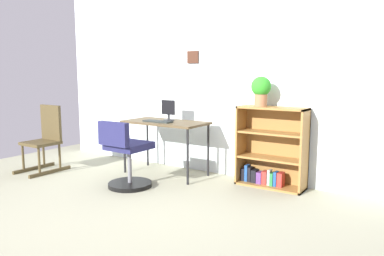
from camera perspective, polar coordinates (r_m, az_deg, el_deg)
The scene contains 9 objects.
ground_plane at distance 3.69m, azimuth -15.37°, elevation -13.36°, with size 6.24×6.24×0.00m, color #9A9A7F.
wall_back at distance 5.10m, azimuth 2.67°, elevation 7.62°, with size 5.20×0.12×2.57m.
desk at distance 4.98m, azimuth -4.05°, elevation 0.39°, with size 1.12×0.56×0.72m.
monitor at distance 5.02m, azimuth -3.61°, elevation 2.66°, with size 0.20×0.15×0.27m.
keyboard at distance 4.88m, azimuth -5.22°, elevation 1.00°, with size 0.40×0.13×0.02m, color #232928.
office_chair at distance 4.48m, azimuth -9.93°, elevation -4.51°, with size 0.52×0.55×0.81m.
rocking_chair at distance 5.57m, azimuth -21.34°, elevation -1.43°, with size 0.42×0.64×0.91m.
bookshelf_low at distance 4.59m, azimuth 11.96°, elevation -3.34°, with size 0.81×0.30×0.96m.
potted_plant_on_shelf at distance 4.49m, azimuth 10.43°, elevation 5.81°, with size 0.23×0.23×0.35m.
Camera 1 is at (2.61, -2.23, 1.34)m, focal length 35.16 mm.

